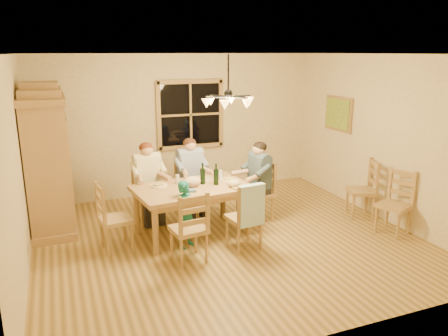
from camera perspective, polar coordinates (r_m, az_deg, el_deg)
name	(u,v)px	position (r m, az deg, el deg)	size (l,w,h in m)	color
floor	(228,239)	(6.65, 0.52, -9.26)	(5.50, 5.50, 0.00)	olive
ceiling	(228,54)	(6.07, 0.58, 14.68)	(5.50, 5.00, 0.02)	white
wall_back	(180,125)	(8.55, -5.73, 5.60)	(5.50, 0.02, 2.70)	#CCB590
wall_left	(16,170)	(5.82, -25.48, -0.25)	(0.02, 5.00, 2.70)	#CCB590
wall_right	(383,138)	(7.66, 20.04, 3.67)	(0.02, 5.00, 2.70)	#CCB590
window	(190,115)	(8.54, -4.40, 6.98)	(1.30, 0.06, 1.30)	black
painting	(338,114)	(8.53, 14.71, 6.86)	(0.06, 0.78, 0.64)	olive
chandelier	(228,100)	(6.10, 0.56, 8.82)	(0.77, 0.68, 0.71)	black
armoire	(48,164)	(7.25, -21.98, 0.52)	(0.66, 1.40, 2.30)	olive
dining_table	(192,193)	(6.64, -4.14, -3.28)	(1.83, 1.25, 0.76)	#AB784C
chair_far_left	(149,204)	(7.32, -9.78, -4.63)	(0.49, 0.47, 0.99)	#9F7C46
chair_far_right	(191,197)	(7.58, -4.33, -3.77)	(0.49, 0.47, 0.99)	#9F7C46
chair_near_left	(189,240)	(5.92, -4.62, -9.31)	(0.49, 0.47, 0.99)	#9F7C46
chair_near_right	(244,228)	(6.28, 2.60, -7.80)	(0.49, 0.47, 0.99)	#9F7C46
chair_end_left	(116,229)	(6.40, -13.89, -7.79)	(0.47, 0.49, 0.99)	#9F7C46
chair_end_right	(258,203)	(7.29, 4.46, -4.53)	(0.47, 0.49, 0.99)	#9F7C46
adult_woman	(147,172)	(7.16, -9.96, -0.57)	(0.43, 0.46, 0.87)	beige
adult_plaid_man	(190,167)	(7.42, -4.41, 0.17)	(0.43, 0.46, 0.87)	#384F9B
adult_slate_man	(259,171)	(7.13, 4.54, -0.45)	(0.46, 0.43, 0.87)	#3C4D60
towel	(251,205)	(5.98, 3.58, -4.91)	(0.38, 0.10, 0.58)	#A9D4E6
wine_bottle_a	(203,174)	(6.68, -2.80, -0.73)	(0.08, 0.08, 0.33)	black
wine_bottle_b	(216,174)	(6.63, -1.04, -0.83)	(0.08, 0.08, 0.33)	black
plate_woman	(159,185)	(6.69, -8.52, -2.27)	(0.26, 0.26, 0.02)	white
plate_plaid	(202,179)	(6.95, -2.89, -1.44)	(0.26, 0.26, 0.02)	white
plate_slate	(229,180)	(6.90, 0.63, -1.55)	(0.26, 0.26, 0.02)	white
wine_glass_a	(177,179)	(6.75, -6.10, -1.49)	(0.06, 0.06, 0.14)	silver
wine_glass_b	(221,175)	(6.97, -0.45, -0.87)	(0.06, 0.06, 0.14)	silver
cap	(234,183)	(6.57, 1.33, -2.00)	(0.20, 0.20, 0.11)	#CABD86
napkin	(189,191)	(6.37, -4.58, -2.95)	(0.18, 0.14, 0.03)	#486285
cloth_bundle	(192,182)	(6.59, -4.24, -1.78)	(0.28, 0.22, 0.15)	#C5A58E
child	(186,214)	(6.26, -5.01, -6.05)	(0.36, 0.24, 0.98)	#19726F
chair_spare_front	(393,215)	(7.23, 21.20, -5.72)	(0.55, 0.56, 0.99)	#9F7C46
chair_spare_back	(360,199)	(7.78, 17.38, -3.93)	(0.55, 0.56, 0.99)	#9F7C46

